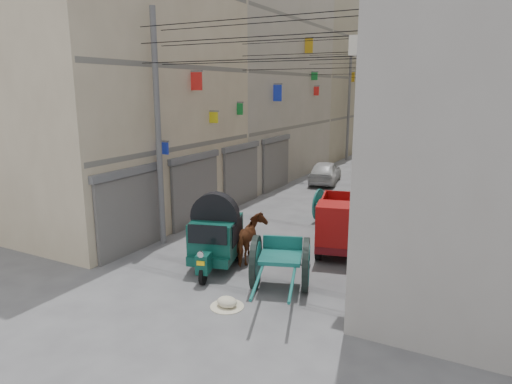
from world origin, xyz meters
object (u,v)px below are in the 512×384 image
Objects in this scene: mini_truck at (342,228)px; distant_car_grey at (418,160)px; tonga_cart at (281,262)px; distant_car_white at (325,172)px; horse at (251,239)px; second_cart at (335,206)px; feed_sack at (227,302)px; distant_car_green at (426,138)px; auto_rickshaw at (215,234)px.

distant_car_grey is (-0.45, 18.80, -0.34)m from mini_truck.
tonga_cart is 0.91× the size of distant_car_white.
horse reaches higher than distant_car_white.
second_cart is 0.89× the size of horse.
feed_sack is at bearing 90.02° from distant_car_white.
feed_sack is at bearing -118.91° from mini_truck.
horse reaches higher than feed_sack.
tonga_cart is 2.32× the size of second_cart.
second_cart is 0.33× the size of distant_car_green.
mini_truck is at bearing 101.24° from distant_car_white.
distant_car_grey is at bearing 66.30° from auto_rickshaw.
mini_truck reaches higher than auto_rickshaw.
distant_car_grey is (0.91, 15.34, -0.14)m from second_cart.
mini_truck is 18.81m from distant_car_grey.
tonga_cart is at bearing 65.24° from feed_sack.
mini_truck reaches higher than horse.
distant_car_green reaches higher than distant_car_white.
feed_sack is 0.14× the size of distant_car_white.
auto_rickshaw is 4.24m from mini_truck.
auto_rickshaw is at bearing 149.06° from tonga_cart.
tonga_cart is 2.06× the size of horse.
distant_car_grey is at bearing 70.19° from tonga_cart.
mini_truck is at bearing 60.44° from tonga_cart.
second_cart is 2.82× the size of feed_sack.
mini_truck is (0.62, 3.44, 0.13)m from tonga_cart.
mini_truck is 0.80× the size of distant_car_green.
tonga_cart is 1.01× the size of distant_car_grey.
second_cart is at bearing -96.71° from distant_car_grey.
distant_car_grey is (1.89, 20.75, -0.15)m from horse.
mini_truck is 2.13× the size of horse.
feed_sack is 16.25m from distant_car_white.
auto_rickshaw is 2.85m from feed_sack.
tonga_cart is 22.24m from distant_car_grey.
feed_sack is 37.80m from distant_car_green.
horse reaches higher than second_cart.
mini_truck is 1.05× the size of distant_car_grey.
distant_car_green is at bearing -105.80° from horse.
horse is 34.70m from distant_car_green.
auto_rickshaw is 1.75× the size of second_cart.
distant_car_white is at bearing -120.03° from distant_car_grey.
horse is (-0.99, 3.09, 0.59)m from feed_sack.
second_cart and distant_car_green have the same top height.
auto_rickshaw is 6.63m from second_cart.
distant_car_white is 0.84× the size of distant_car_green.
distant_car_grey is at bearing 87.19° from second_cart.
tonga_cart is at bearing -28.45° from auto_rickshaw.
second_cart is at bearing -115.35° from horse.
feed_sack is 3.30m from horse.
mini_truck is 6.76× the size of feed_sack.
distant_car_green is (-1.30, 36.18, -0.11)m from tonga_cart.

